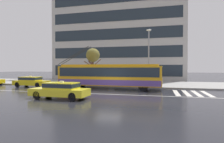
{
  "coord_description": "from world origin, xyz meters",
  "views": [
    {
      "loc": [
        4.73,
        -17.65,
        2.44
      ],
      "look_at": [
        -0.56,
        3.58,
        1.98
      ],
      "focal_mm": 30.04,
      "sensor_mm": 36.0,
      "label": 1
    }
  ],
  "objects_px": {
    "taxi_oncoming_near": "(60,90)",
    "street_lamp": "(149,53)",
    "trolleybus": "(109,75)",
    "bus_shelter": "(100,71)",
    "street_tree_bare": "(93,56)",
    "pedestrian_approaching_curb": "(142,73)",
    "pedestrian_at_shelter": "(107,73)",
    "taxi_queued_behind_bus": "(31,81)"
  },
  "relations": [
    {
      "from": "taxi_oncoming_near",
      "to": "street_lamp",
      "type": "xyz_separation_m",
      "value": [
        6.33,
        10.18,
        3.56
      ]
    },
    {
      "from": "trolleybus",
      "to": "bus_shelter",
      "type": "distance_m",
      "value": 4.45
    },
    {
      "from": "bus_shelter",
      "to": "street_tree_bare",
      "type": "distance_m",
      "value": 2.38
    },
    {
      "from": "street_tree_bare",
      "to": "bus_shelter",
      "type": "bearing_deg",
      "value": -6.2
    },
    {
      "from": "bus_shelter",
      "to": "pedestrian_approaching_curb",
      "type": "distance_m",
      "value": 5.71
    },
    {
      "from": "taxi_oncoming_near",
      "to": "trolleybus",
      "type": "bearing_deg",
      "value": 74.94
    },
    {
      "from": "taxi_oncoming_near",
      "to": "pedestrian_at_shelter",
      "type": "relative_size",
      "value": 2.35
    },
    {
      "from": "taxi_queued_behind_bus",
      "to": "street_tree_bare",
      "type": "bearing_deg",
      "value": 30.76
    },
    {
      "from": "trolleybus",
      "to": "taxi_queued_behind_bus",
      "type": "xyz_separation_m",
      "value": [
        -10.22,
        -0.18,
        -0.84
      ]
    },
    {
      "from": "pedestrian_approaching_curb",
      "to": "street_tree_bare",
      "type": "height_order",
      "value": "street_tree_bare"
    },
    {
      "from": "taxi_oncoming_near",
      "to": "pedestrian_approaching_curb",
      "type": "bearing_deg",
      "value": 65.46
    },
    {
      "from": "bus_shelter",
      "to": "pedestrian_approaching_curb",
      "type": "height_order",
      "value": "bus_shelter"
    },
    {
      "from": "bus_shelter",
      "to": "pedestrian_approaching_curb",
      "type": "relative_size",
      "value": 2.05
    },
    {
      "from": "trolleybus",
      "to": "taxi_oncoming_near",
      "type": "distance_m",
      "value": 7.77
    },
    {
      "from": "street_tree_bare",
      "to": "trolleybus",
      "type": "bearing_deg",
      "value": -48.99
    },
    {
      "from": "taxi_queued_behind_bus",
      "to": "street_lamp",
      "type": "xyz_separation_m",
      "value": [
        14.54,
        2.9,
        3.56
      ]
    },
    {
      "from": "bus_shelter",
      "to": "trolleybus",
      "type": "bearing_deg",
      "value": -58.34
    },
    {
      "from": "bus_shelter",
      "to": "street_tree_bare",
      "type": "relative_size",
      "value": 0.82
    },
    {
      "from": "taxi_oncoming_near",
      "to": "street_lamp",
      "type": "distance_m",
      "value": 12.5
    },
    {
      "from": "trolleybus",
      "to": "street_tree_bare",
      "type": "relative_size",
      "value": 2.49
    },
    {
      "from": "taxi_queued_behind_bus",
      "to": "pedestrian_approaching_curb",
      "type": "distance_m",
      "value": 14.33
    },
    {
      "from": "taxi_oncoming_near",
      "to": "street_tree_bare",
      "type": "distance_m",
      "value": 11.92
    },
    {
      "from": "street_lamp",
      "to": "street_tree_bare",
      "type": "height_order",
      "value": "street_lamp"
    },
    {
      "from": "trolleybus",
      "to": "taxi_oncoming_near",
      "type": "xyz_separation_m",
      "value": [
        -2.01,
        -7.46,
        -0.84
      ]
    },
    {
      "from": "trolleybus",
      "to": "pedestrian_at_shelter",
      "type": "relative_size",
      "value": 6.23
    },
    {
      "from": "trolleybus",
      "to": "bus_shelter",
      "type": "height_order",
      "value": "trolleybus"
    },
    {
      "from": "bus_shelter",
      "to": "street_tree_bare",
      "type": "xyz_separation_m",
      "value": [
        -1.05,
        0.11,
        2.13
      ]
    },
    {
      "from": "trolleybus",
      "to": "pedestrian_at_shelter",
      "type": "height_order",
      "value": "trolleybus"
    },
    {
      "from": "trolleybus",
      "to": "taxi_queued_behind_bus",
      "type": "bearing_deg",
      "value": -178.98
    },
    {
      "from": "taxi_queued_behind_bus",
      "to": "street_tree_bare",
      "type": "height_order",
      "value": "street_tree_bare"
    },
    {
      "from": "taxi_queued_behind_bus",
      "to": "street_lamp",
      "type": "relative_size",
      "value": 0.63
    },
    {
      "from": "bus_shelter",
      "to": "street_lamp",
      "type": "height_order",
      "value": "street_lamp"
    },
    {
      "from": "street_tree_bare",
      "to": "pedestrian_approaching_curb",
      "type": "bearing_deg",
      "value": 3.32
    },
    {
      "from": "pedestrian_at_shelter",
      "to": "pedestrian_approaching_curb",
      "type": "bearing_deg",
      "value": 14.2
    },
    {
      "from": "pedestrian_at_shelter",
      "to": "pedestrian_approaching_curb",
      "type": "xyz_separation_m",
      "value": [
        4.49,
        1.14,
        -0.0
      ]
    },
    {
      "from": "taxi_oncoming_near",
      "to": "pedestrian_approaching_curb",
      "type": "xyz_separation_m",
      "value": [
        5.36,
        11.74,
        1.07
      ]
    },
    {
      "from": "taxi_oncoming_near",
      "to": "taxi_queued_behind_bus",
      "type": "height_order",
      "value": "same"
    },
    {
      "from": "street_lamp",
      "to": "taxi_queued_behind_bus",
      "type": "bearing_deg",
      "value": -168.72
    },
    {
      "from": "taxi_queued_behind_bus",
      "to": "bus_shelter",
      "type": "height_order",
      "value": "bus_shelter"
    },
    {
      "from": "trolleybus",
      "to": "street_tree_bare",
      "type": "bearing_deg",
      "value": 131.01
    },
    {
      "from": "trolleybus",
      "to": "bus_shelter",
      "type": "relative_size",
      "value": 3.01
    },
    {
      "from": "taxi_oncoming_near",
      "to": "bus_shelter",
      "type": "xyz_separation_m",
      "value": [
        -0.32,
        11.23,
        1.24
      ]
    }
  ]
}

